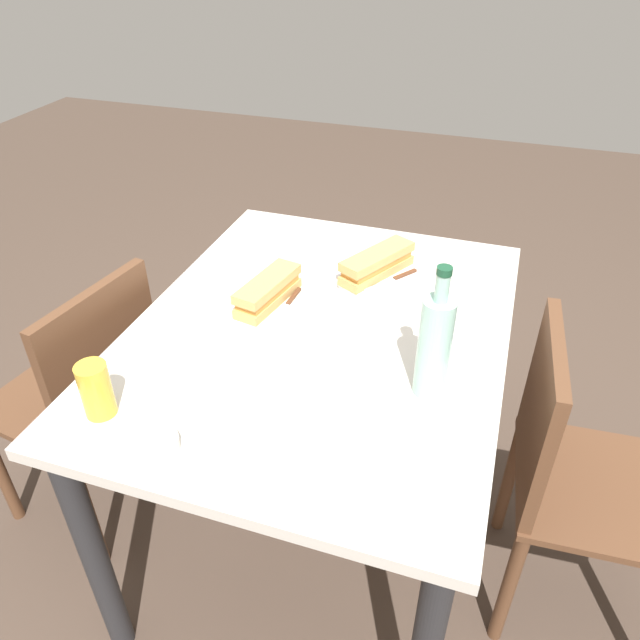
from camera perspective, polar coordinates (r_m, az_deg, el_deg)
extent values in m
plane|color=#47382D|center=(2.04, 0.00, -18.54)|extent=(8.00, 8.00, 0.00)
cube|color=beige|center=(1.50, 0.00, -1.10)|extent=(1.15, 0.90, 0.03)
cylinder|color=#262628|center=(2.23, -5.34, 0.12)|extent=(0.06, 0.06, 0.74)
cylinder|color=#262628|center=(1.61, -20.46, -20.12)|extent=(0.06, 0.06, 0.74)
cylinder|color=#262628|center=(2.09, 14.67, -3.67)|extent=(0.06, 0.06, 0.74)
cube|color=brown|center=(1.70, 24.86, -14.21)|extent=(0.42, 0.42, 0.02)
cube|color=brown|center=(1.52, 19.96, -8.23)|extent=(0.38, 0.05, 0.40)
cylinder|color=brown|center=(2.02, 27.83, -15.13)|extent=(0.04, 0.04, 0.43)
cylinder|color=brown|center=(1.72, 17.27, -23.02)|extent=(0.04, 0.04, 0.43)
cylinder|color=brown|center=(1.95, 17.36, -14.13)|extent=(0.04, 0.04, 0.43)
cube|color=brown|center=(1.93, -22.42, -6.66)|extent=(0.45, 0.45, 0.02)
cube|color=brown|center=(1.68, -19.66, -3.36)|extent=(0.38, 0.09, 0.40)
cylinder|color=brown|center=(2.26, -21.13, -6.85)|extent=(0.04, 0.04, 0.43)
cylinder|color=brown|center=(2.05, -13.97, -10.15)|extent=(0.04, 0.04, 0.43)
cylinder|color=brown|center=(1.90, -20.93, -16.71)|extent=(0.04, 0.04, 0.43)
cylinder|color=silver|center=(1.56, -4.85, 1.47)|extent=(0.23, 0.23, 0.01)
cube|color=tan|center=(1.55, -4.89, 2.08)|extent=(0.23, 0.11, 0.02)
cube|color=#CC8438|center=(1.54, -4.93, 2.76)|extent=(0.21, 0.10, 0.02)
cube|color=tan|center=(1.53, -4.97, 3.44)|extent=(0.23, 0.11, 0.02)
cube|color=silver|center=(1.50, -3.84, 0.45)|extent=(0.10, 0.02, 0.00)
cube|color=#59331E|center=(1.57, -2.50, 2.24)|extent=(0.08, 0.01, 0.01)
cylinder|color=white|center=(1.69, 5.32, 4.11)|extent=(0.23, 0.23, 0.01)
cube|color=tan|center=(1.68, 5.35, 4.70)|extent=(0.24, 0.17, 0.02)
cube|color=#CC8438|center=(1.66, 5.39, 5.34)|extent=(0.22, 0.16, 0.02)
cube|color=tan|center=(1.65, 5.43, 5.99)|extent=(0.24, 0.17, 0.02)
cube|color=silver|center=(1.63, 5.65, 3.30)|extent=(0.09, 0.07, 0.00)
cube|color=#59331E|center=(1.68, 7.99, 4.28)|extent=(0.07, 0.06, 0.01)
cylinder|color=#99C6B7|center=(1.25, 10.68, -2.64)|extent=(0.07, 0.07, 0.23)
cylinder|color=#99C6B7|center=(1.17, 11.43, 2.99)|extent=(0.03, 0.03, 0.06)
cylinder|color=#19472D|center=(1.15, 11.64, 4.57)|extent=(0.03, 0.03, 0.02)
cylinder|color=gold|center=(1.30, -20.33, -6.19)|extent=(0.06, 0.06, 0.12)
cylinder|color=silver|center=(1.21, -15.55, -11.34)|extent=(0.10, 0.10, 0.03)
cube|color=white|center=(1.36, -1.57, -4.45)|extent=(0.15, 0.15, 0.00)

